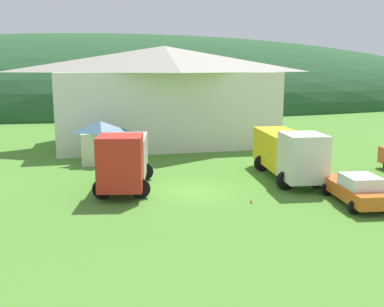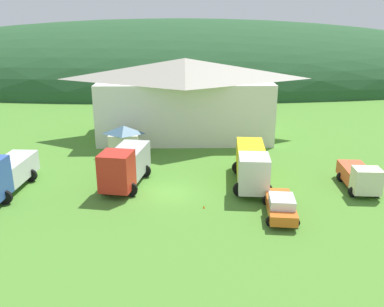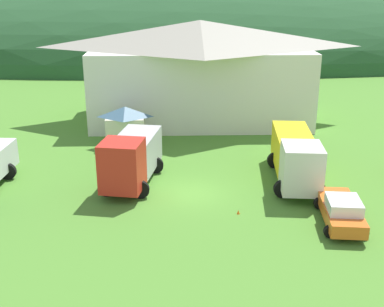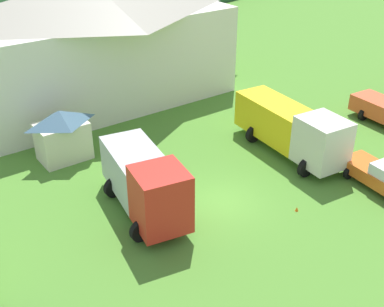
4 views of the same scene
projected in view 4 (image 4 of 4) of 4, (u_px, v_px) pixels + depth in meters
ground_plane at (223, 202)px, 25.80m from camera, size 200.00×200.00×0.00m
depot_building at (93, 39)px, 36.29m from camera, size 20.66×11.25×9.02m
play_shed_cream at (62, 134)px, 29.11m from camera, size 3.16×2.21×3.19m
crane_truck_red at (145, 182)px, 24.08m from camera, size 3.88×7.21×3.51m
flatbed_truck_yellow at (292, 128)px, 29.58m from camera, size 3.57×8.43×3.31m
traffic_cone_near_pickup at (297, 211)px, 25.10m from camera, size 0.36×0.36×0.46m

